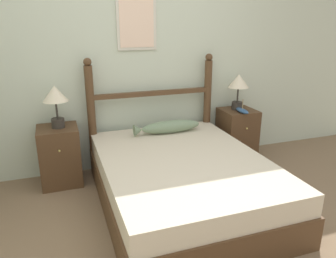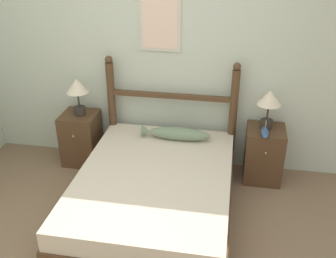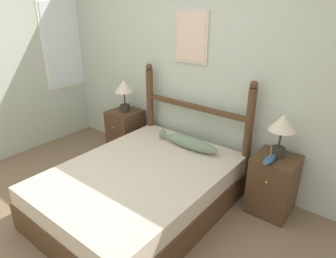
{
  "view_description": "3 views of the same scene",
  "coord_description": "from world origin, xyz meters",
  "views": [
    {
      "loc": [
        -0.92,
        -1.87,
        1.65
      ],
      "look_at": [
        0.09,
        1.01,
        0.63
      ],
      "focal_mm": 35.0,
      "sensor_mm": 36.0,
      "label": 1
    },
    {
      "loc": [
        0.77,
        -2.35,
        2.52
      ],
      "look_at": [
        0.16,
        1.1,
        0.71
      ],
      "focal_mm": 42.0,
      "sensor_mm": 36.0,
      "label": 2
    },
    {
      "loc": [
        1.91,
        -1.16,
        2.0
      ],
      "look_at": [
        0.13,
        1.08,
        0.76
      ],
      "focal_mm": 32.0,
      "sensor_mm": 36.0,
      "label": 3
    }
  ],
  "objects": [
    {
      "name": "ground_plane",
      "position": [
        0.0,
        0.0,
        0.0
      ],
      "size": [
        16.0,
        16.0,
        0.0
      ],
      "primitive_type": "plane",
      "color": "#7A6047"
    },
    {
      "name": "headboard",
      "position": [
        0.11,
        1.59,
        0.68
      ],
      "size": [
        1.46,
        0.09,
        1.29
      ],
      "color": "#4C331E",
      "rests_on": "ground_plane"
    },
    {
      "name": "nightstand_right",
      "position": [
        1.16,
        1.47,
        0.31
      ],
      "size": [
        0.4,
        0.42,
        0.62
      ],
      "color": "#4C331E",
      "rests_on": "ground_plane"
    },
    {
      "name": "model_boat",
      "position": [
        1.13,
        1.34,
        0.64
      ],
      "size": [
        0.08,
        0.25,
        0.16
      ],
      "color": "#335684",
      "rests_on": "nightstand_right"
    },
    {
      "name": "table_lamp_right",
      "position": [
        1.15,
        1.5,
        0.92
      ],
      "size": [
        0.25,
        0.25,
        0.43
      ],
      "color": "#2D2823",
      "rests_on": "nightstand_right"
    },
    {
      "name": "nightstand_left",
      "position": [
        -0.94,
        1.47,
        0.31
      ],
      "size": [
        0.4,
        0.42,
        0.62
      ],
      "color": "#4C331E",
      "rests_on": "ground_plane"
    },
    {
      "name": "bed",
      "position": [
        0.11,
        0.66,
        0.23
      ],
      "size": [
        1.46,
        1.95,
        0.47
      ],
      "color": "#4C331E",
      "rests_on": "ground_plane"
    },
    {
      "name": "fish_pillow",
      "position": [
        0.21,
        1.35,
        0.54
      ],
      "size": [
        0.75,
        0.16,
        0.14
      ],
      "color": "gray",
      "rests_on": "bed"
    },
    {
      "name": "wall_back",
      "position": [
        -0.0,
        1.73,
        1.28
      ],
      "size": [
        6.4,
        0.08,
        2.55
      ],
      "color": "beige",
      "rests_on": "ground_plane"
    },
    {
      "name": "table_lamp_left",
      "position": [
        -0.92,
        1.47,
        0.92
      ],
      "size": [
        0.25,
        0.25,
        0.43
      ],
      "color": "#2D2823",
      "rests_on": "nightstand_left"
    }
  ]
}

